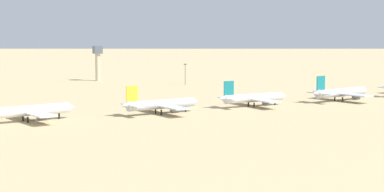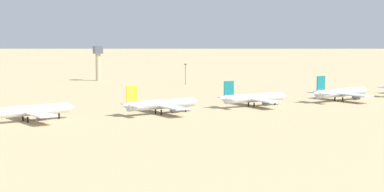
{
  "view_description": "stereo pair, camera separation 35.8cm",
  "coord_description": "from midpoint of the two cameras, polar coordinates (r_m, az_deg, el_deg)",
  "views": [
    {
      "loc": [
        -128.29,
        -242.91,
        34.64
      ],
      "look_at": [
        -5.47,
        -8.12,
        6.0
      ],
      "focal_mm": 60.52,
      "sensor_mm": 36.0,
      "label": 1
    },
    {
      "loc": [
        -127.98,
        -243.07,
        34.64
      ],
      "look_at": [
        -5.47,
        -8.12,
        6.0
      ],
      "focal_mm": 60.52,
      "sensor_mm": 36.0,
      "label": 2
    }
  ],
  "objects": [
    {
      "name": "parked_jet_teal_4",
      "position": [
        307.52,
        12.99,
        0.3
      ],
      "size": [
        37.35,
        31.74,
        12.35
      ],
      "rotation": [
        0.0,
        0.0,
        0.15
      ],
      "color": "silver",
      "rests_on": "ground"
    },
    {
      "name": "ridge_east",
      "position": [
        1478.46,
        -1.24,
        6.41
      ],
      "size": [
        354.9,
        264.49,
        81.81
      ],
      "primitive_type": "pyramid",
      "rotation": [
        0.0,
        0.0,
        -0.14
      ],
      "color": "slate",
      "rests_on": "ground"
    },
    {
      "name": "parked_jet_teal_3",
      "position": [
        280.54,
        5.46,
        -0.17
      ],
      "size": [
        35.17,
        29.44,
        11.64
      ],
      "rotation": [
        0.0,
        0.0,
        0.02
      ],
      "color": "silver",
      "rests_on": "ground"
    },
    {
      "name": "control_tower",
      "position": [
        415.82,
        -8.26,
        3.18
      ],
      "size": [
        5.2,
        5.2,
        22.2
      ],
      "color": "#C6B793",
      "rests_on": "ground"
    },
    {
      "name": "ground",
      "position": [
        276.88,
        0.26,
        -1.02
      ],
      "size": [
        4000.0,
        4000.0,
        0.0
      ],
      "primitive_type": "plane",
      "color": "tan"
    },
    {
      "name": "light_pole_mid",
      "position": [
        382.69,
        -0.55,
        2.09
      ],
      "size": [
        1.8,
        0.5,
        12.54
      ],
      "color": "#59595E",
      "rests_on": "ground"
    },
    {
      "name": "parked_jet_yellow_2",
      "position": [
        255.97,
        -2.74,
        -0.74
      ],
      "size": [
        36.0,
        30.43,
        11.89
      ],
      "rotation": [
        0.0,
        0.0,
        0.1
      ],
      "color": "silver",
      "rests_on": "ground"
    },
    {
      "name": "ridge_center",
      "position": [
        1348.93,
        -13.39,
        7.07
      ],
      "size": [
        350.51,
        266.15,
        119.64
      ],
      "primitive_type": "pyramid",
      "rotation": [
        0.0,
        0.0,
        0.18
      ],
      "color": "gray",
      "rests_on": "ground"
    },
    {
      "name": "parked_jet_teal_1",
      "position": [
        242.55,
        -14.22,
        -1.27
      ],
      "size": [
        37.21,
        31.63,
        12.3
      ],
      "rotation": [
        0.0,
        0.0,
        0.15
      ],
      "color": "white",
      "rests_on": "ground"
    }
  ]
}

